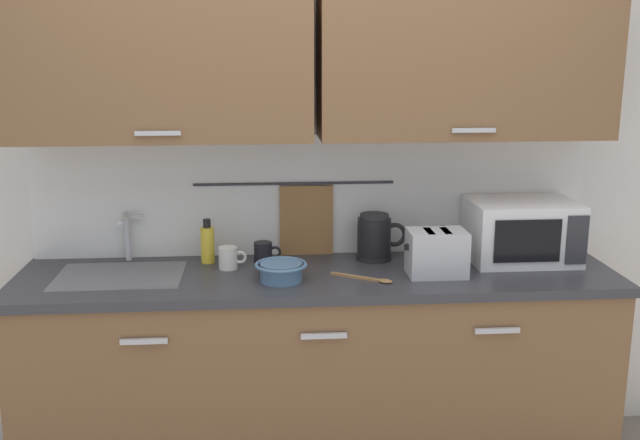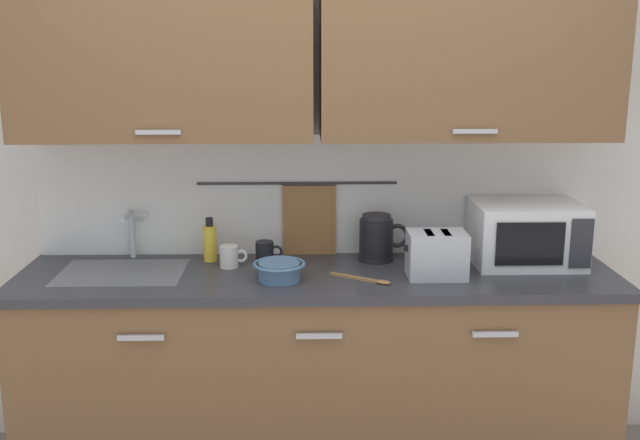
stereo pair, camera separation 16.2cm
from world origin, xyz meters
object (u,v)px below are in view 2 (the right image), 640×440
object	(u,v)px
toaster	(437,254)
wooden_spoon	(367,280)
dish_soap_bottle	(210,242)
microwave	(526,234)
electric_kettle	(377,238)
mug_by_kettle	(230,257)
mixing_bowl	(279,270)
mug_near_sink	(265,252)

from	to	relation	value
toaster	wooden_spoon	size ratio (longest dim) A/B	1.02
dish_soap_bottle	toaster	size ratio (longest dim) A/B	0.77
microwave	dish_soap_bottle	distance (m)	1.39
electric_kettle	dish_soap_bottle	distance (m)	0.74
mug_by_kettle	electric_kettle	bearing A→B (deg)	8.07
electric_kettle	mug_by_kettle	world-z (taller)	electric_kettle
mug_by_kettle	wooden_spoon	xyz separation A→B (m)	(0.58, -0.21, -0.04)
microwave	toaster	bearing A→B (deg)	-156.90
toaster	mixing_bowl	bearing A→B (deg)	-177.20
dish_soap_bottle	microwave	bearing A→B (deg)	-3.05
electric_kettle	wooden_spoon	xyz separation A→B (m)	(-0.07, -0.30, -0.10)
microwave	wooden_spoon	xyz separation A→B (m)	(-0.71, -0.23, -0.13)
electric_kettle	mug_by_kettle	size ratio (longest dim) A/B	1.89
mug_near_sink	dish_soap_bottle	bearing A→B (deg)	172.74
microwave	electric_kettle	size ratio (longest dim) A/B	2.03
electric_kettle	toaster	world-z (taller)	electric_kettle
mixing_bowl	wooden_spoon	xyz separation A→B (m)	(0.36, -0.02, -0.04)
mug_near_sink	wooden_spoon	xyz separation A→B (m)	(0.43, -0.27, -0.04)
dish_soap_bottle	toaster	xyz separation A→B (m)	(0.96, -0.25, 0.01)
electric_kettle	wooden_spoon	world-z (taller)	electric_kettle
toaster	mug_by_kettle	bearing A→B (deg)	169.87
wooden_spoon	mug_near_sink	bearing A→B (deg)	147.32
toaster	microwave	bearing A→B (deg)	23.10
wooden_spoon	mixing_bowl	bearing A→B (deg)	176.95
microwave	electric_kettle	distance (m)	0.65
toaster	mug_by_kettle	size ratio (longest dim) A/B	2.13
dish_soap_bottle	mug_by_kettle	size ratio (longest dim) A/B	1.63
microwave	electric_kettle	world-z (taller)	microwave
dish_soap_bottle	wooden_spoon	bearing A→B (deg)	-24.42
mug_near_sink	microwave	bearing A→B (deg)	-2.14
microwave	mug_near_sink	size ratio (longest dim) A/B	3.83
mug_near_sink	mixing_bowl	bearing A→B (deg)	-74.86
mug_by_kettle	dish_soap_bottle	bearing A→B (deg)	133.78
microwave	mug_by_kettle	size ratio (longest dim) A/B	3.83
electric_kettle	microwave	bearing A→B (deg)	-5.83
microwave	dish_soap_bottle	world-z (taller)	microwave
toaster	mug_near_sink	bearing A→B (deg)	162.71
dish_soap_bottle	toaster	distance (m)	1.00
electric_kettle	mixing_bowl	size ratio (longest dim) A/B	1.06
microwave	mixing_bowl	world-z (taller)	microwave
mug_near_sink	wooden_spoon	world-z (taller)	mug_near_sink
dish_soap_bottle	mixing_bowl	bearing A→B (deg)	-42.31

